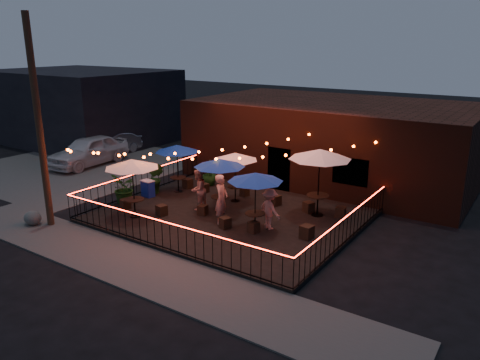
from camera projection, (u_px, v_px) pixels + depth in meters
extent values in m
plane|color=black|center=(200.00, 234.00, 17.62)|extent=(110.00, 110.00, 0.00)
cube|color=black|center=(230.00, 216.00, 19.19)|extent=(10.00, 8.00, 0.15)
cube|color=#4A4844|center=(136.00, 266.00, 15.03)|extent=(18.00, 2.50, 0.05)
cube|color=#4A4844|center=(82.00, 166.00, 27.22)|extent=(11.00, 12.00, 0.02)
cube|color=#32160D|center=(333.00, 140.00, 24.46)|extent=(14.00, 8.00, 4.00)
cube|color=black|center=(280.00, 170.00, 22.17)|extent=(1.20, 0.24, 2.20)
cube|color=black|center=(351.00, 171.00, 20.15)|extent=(1.60, 0.24, 1.20)
cube|color=black|center=(82.00, 106.00, 33.69)|extent=(12.00, 9.00, 5.00)
cylinder|color=#3C2918|center=(39.00, 125.00, 17.30)|extent=(0.26, 0.26, 8.00)
cube|color=black|center=(163.00, 247.00, 15.96)|extent=(10.00, 0.04, 0.04)
cube|color=black|center=(162.00, 222.00, 15.70)|extent=(10.00, 0.04, 0.04)
cube|color=#FF2310|center=(162.00, 221.00, 15.69)|extent=(10.00, 0.03, 0.02)
cube|color=black|center=(143.00, 192.00, 21.82)|extent=(0.04, 8.00, 0.04)
cube|color=black|center=(141.00, 173.00, 21.56)|extent=(0.04, 8.00, 0.04)
cube|color=#FF2310|center=(141.00, 172.00, 21.55)|extent=(0.03, 8.00, 0.02)
cube|color=black|center=(346.00, 241.00, 16.47)|extent=(0.04, 8.00, 0.04)
cube|color=black|center=(348.00, 216.00, 16.20)|extent=(0.04, 8.00, 0.04)
cube|color=#FF2310|center=(348.00, 215.00, 16.19)|extent=(0.03, 8.00, 0.02)
cylinder|color=black|center=(135.00, 216.00, 18.96)|extent=(0.43, 0.43, 0.03)
cylinder|color=black|center=(135.00, 208.00, 18.86)|extent=(0.06, 0.06, 0.71)
cylinder|color=black|center=(134.00, 199.00, 18.76)|extent=(0.79, 0.79, 0.04)
cylinder|color=black|center=(133.00, 189.00, 18.63)|extent=(0.04, 0.04, 2.37)
cone|color=silver|center=(132.00, 164.00, 18.33)|extent=(2.82, 2.82, 0.34)
cylinder|color=black|center=(179.00, 191.00, 22.11)|extent=(0.41, 0.41, 0.03)
cylinder|color=black|center=(178.00, 184.00, 22.02)|extent=(0.06, 0.06, 0.67)
cylinder|color=black|center=(178.00, 177.00, 21.92)|extent=(0.74, 0.74, 0.04)
cylinder|color=black|center=(178.00, 169.00, 21.80)|extent=(0.04, 0.04, 2.22)
cone|color=navy|center=(177.00, 148.00, 21.52)|extent=(2.30, 2.30, 0.32)
cylinder|color=black|center=(220.00, 212.00, 19.37)|extent=(0.42, 0.42, 0.03)
cylinder|color=black|center=(220.00, 205.00, 19.28)|extent=(0.06, 0.06, 0.68)
cylinder|color=black|center=(220.00, 197.00, 19.18)|extent=(0.76, 0.76, 0.04)
cylinder|color=black|center=(220.00, 186.00, 19.05)|extent=(0.04, 0.04, 2.28)
cone|color=navy|center=(220.00, 163.00, 18.77)|extent=(2.40, 2.40, 0.33)
cylinder|color=black|center=(235.00, 201.00, 20.80)|extent=(0.40, 0.40, 0.03)
cylinder|color=black|center=(235.00, 194.00, 20.71)|extent=(0.05, 0.05, 0.65)
cylinder|color=black|center=(235.00, 186.00, 20.61)|extent=(0.72, 0.72, 0.04)
cylinder|color=black|center=(235.00, 177.00, 20.50)|extent=(0.04, 0.04, 2.17)
cone|color=silver|center=(235.00, 156.00, 20.22)|extent=(2.39, 2.39, 0.32)
cylinder|color=black|center=(255.00, 230.00, 17.53)|extent=(0.41, 0.41, 0.03)
cylinder|color=black|center=(255.00, 222.00, 17.44)|extent=(0.06, 0.06, 0.67)
cylinder|color=black|center=(255.00, 213.00, 17.34)|extent=(0.75, 0.75, 0.04)
cylinder|color=black|center=(255.00, 203.00, 17.22)|extent=(0.04, 0.04, 2.24)
cone|color=navy|center=(255.00, 177.00, 16.94)|extent=(2.32, 2.32, 0.33)
cylinder|color=black|center=(317.00, 215.00, 19.11)|extent=(0.50, 0.50, 0.03)
cylinder|color=black|center=(317.00, 205.00, 18.99)|extent=(0.07, 0.07, 0.82)
cylinder|color=black|center=(318.00, 195.00, 18.87)|extent=(0.91, 0.91, 0.05)
cylinder|color=black|center=(319.00, 183.00, 18.72)|extent=(0.05, 0.05, 2.73)
cone|color=silver|center=(320.00, 154.00, 18.38)|extent=(2.95, 2.95, 0.40)
cube|color=black|center=(125.00, 204.00, 19.78)|extent=(0.43, 0.43, 0.42)
cube|color=black|center=(162.00, 210.00, 19.02)|extent=(0.43, 0.43, 0.44)
cube|color=black|center=(188.00, 183.00, 22.54)|extent=(0.44, 0.44, 0.46)
cube|color=black|center=(204.00, 188.00, 21.92)|extent=(0.43, 0.43, 0.43)
cube|color=black|center=(203.00, 210.00, 19.09)|extent=(0.40, 0.40, 0.41)
cube|color=black|center=(225.00, 223.00, 17.72)|extent=(0.47, 0.47, 0.43)
cube|color=black|center=(245.00, 192.00, 21.42)|extent=(0.41, 0.41, 0.40)
cube|color=black|center=(276.00, 200.00, 20.21)|extent=(0.48, 0.48, 0.45)
cube|color=black|center=(254.00, 227.00, 17.34)|extent=(0.41, 0.41, 0.41)
cube|color=black|center=(307.00, 232.00, 16.80)|extent=(0.47, 0.47, 0.49)
cube|color=black|center=(309.00, 207.00, 19.36)|extent=(0.50, 0.50, 0.45)
cube|color=black|center=(341.00, 212.00, 18.80)|extent=(0.43, 0.43, 0.44)
imported|color=beige|center=(221.00, 199.00, 18.03)|extent=(0.64, 0.81, 1.96)
imported|color=tan|center=(198.00, 190.00, 19.56)|extent=(0.73, 0.90, 1.73)
imported|color=tan|center=(270.00, 209.00, 17.51)|extent=(1.16, 0.89, 1.58)
imported|color=#16360F|center=(125.00, 189.00, 20.30)|extent=(1.54, 1.45, 1.36)
imported|color=#18380C|center=(155.00, 178.00, 21.64)|extent=(0.97, 0.87, 1.48)
imported|color=#104013|center=(209.00, 173.00, 22.93)|extent=(0.92, 0.92, 1.25)
cube|color=#10259D|center=(148.00, 189.00, 21.29)|extent=(0.59, 0.44, 0.73)
cube|color=silver|center=(147.00, 181.00, 21.18)|extent=(0.63, 0.48, 0.05)
ellipsoid|color=#4F4E49|center=(33.00, 218.00, 18.34)|extent=(0.85, 0.73, 0.63)
imported|color=silver|center=(89.00, 151.00, 27.20)|extent=(2.35, 5.16, 1.72)
imported|color=#A9A8B0|center=(110.00, 144.00, 29.62)|extent=(1.53, 4.25, 1.39)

